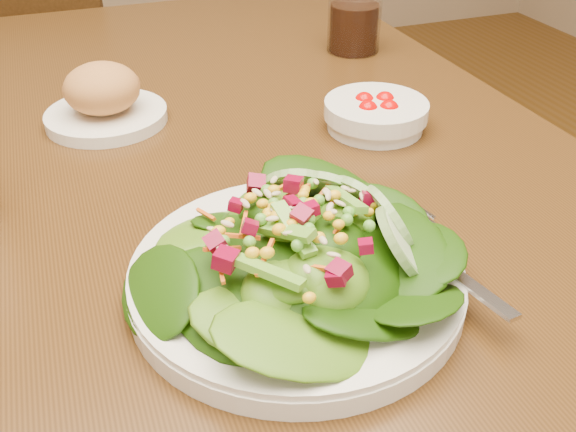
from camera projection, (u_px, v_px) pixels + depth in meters
name	position (u px, v px, depth m)	size (l,w,h in m)	color
dining_table	(210.00, 239.00, 0.79)	(0.90, 1.40, 0.75)	#452910
chair_far	(48.00, 80.00, 1.69)	(0.51, 0.51, 0.89)	#3D230E
salad_plate	(307.00, 256.00, 0.54)	(0.29, 0.29, 0.08)	silver
bread_plate	(104.00, 99.00, 0.81)	(0.15, 0.15, 0.08)	silver
tomato_bowl	(376.00, 114.00, 0.81)	(0.13, 0.13, 0.04)	silver
drinking_glass	(355.00, 11.00, 1.02)	(0.09, 0.09, 0.15)	silver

